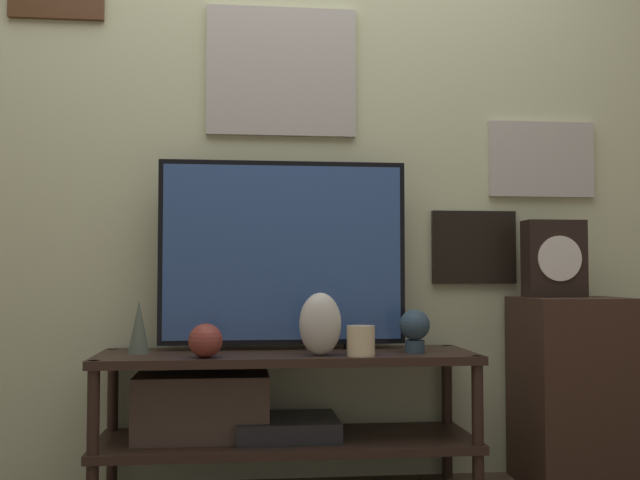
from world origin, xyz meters
TOP-DOWN VIEW (x-y plane):
  - wall_back at (0.00, 0.53)m, footprint 6.40×0.08m
  - media_console at (-0.11, 0.26)m, footprint 1.33×0.44m
  - television at (-0.01, 0.35)m, footprint 0.92×0.05m
  - vase_slim_bronze at (-0.52, 0.26)m, footprint 0.08×0.08m
  - vase_urn_stoneware at (0.11, 0.14)m, footprint 0.15×0.10m
  - vase_round_glass at (-0.28, 0.11)m, footprint 0.11×0.11m
  - candle_jar at (0.24, 0.11)m, footprint 0.10×0.10m
  - decorative_bust at (0.45, 0.19)m, footprint 0.11×0.11m
  - side_table at (1.08, 0.28)m, footprint 0.39×0.38m
  - mantel_clock at (1.03, 0.33)m, footprint 0.23×0.11m

SIDE VIEW (x-z plane):
  - media_console at x=-0.11m, z-range 0.07..0.58m
  - side_table at x=1.08m, z-range 0.00..0.70m
  - candle_jar at x=0.24m, z-range 0.51..0.61m
  - vase_round_glass at x=-0.28m, z-range 0.51..0.62m
  - decorative_bust at x=0.45m, z-range 0.52..0.67m
  - vase_slim_bronze at x=-0.52m, z-range 0.51..0.69m
  - vase_urn_stoneware at x=0.11m, z-range 0.51..0.72m
  - mantel_clock at x=1.03m, z-range 0.70..0.99m
  - television at x=-0.01m, z-range 0.52..1.22m
  - wall_back at x=0.00m, z-range 0.01..2.71m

